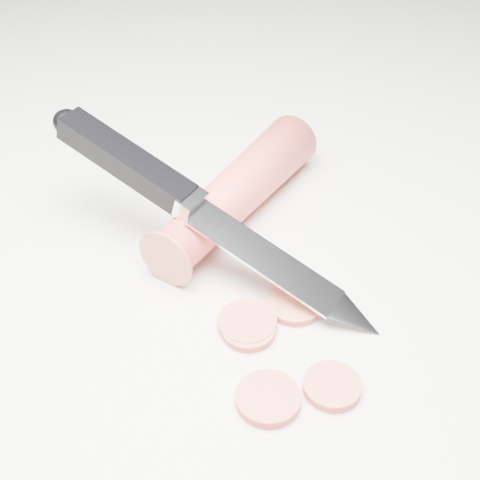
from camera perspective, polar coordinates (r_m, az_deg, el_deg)
name	(u,v)px	position (r m, az deg, el deg)	size (l,w,h in m)	color
ground	(228,315)	(0.46, -1.00, -6.44)	(2.40, 2.40, 0.00)	silver
carrot	(237,192)	(0.53, -0.26, 4.12)	(0.04, 0.04, 0.19)	red
carrot_slice_0	(268,398)	(0.42, 2.43, -13.35)	(0.04, 0.04, 0.01)	#C65840
carrot_slice_1	(248,330)	(0.45, 0.72, -7.67)	(0.04, 0.04, 0.01)	#C65840
carrot_slice_2	(247,323)	(0.45, 0.61, -7.10)	(0.04, 0.04, 0.01)	#C65840
carrot_slice_3	(332,386)	(0.42, 7.85, -12.27)	(0.04, 0.04, 0.01)	#C65840
carrot_slice_4	(294,304)	(0.47, 4.65, -5.48)	(0.04, 0.04, 0.01)	#C65840
kitchen_knife	(209,212)	(0.48, -2.67, 2.41)	(0.18, 0.25, 0.09)	silver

